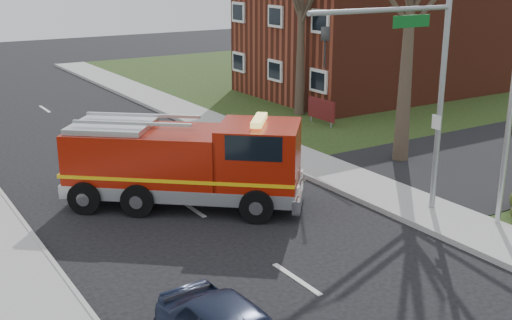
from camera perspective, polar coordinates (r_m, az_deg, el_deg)
ground at (r=16.68m, az=3.62°, el=-10.54°), size 120.00×120.00×0.00m
sidewalk_right at (r=20.60m, az=17.83°, el=-5.62°), size 2.40×80.00×0.15m
brick_building at (r=41.03m, az=10.68°, el=10.97°), size 15.40×10.40×7.25m
health_center_sign at (r=31.85m, az=5.83°, el=4.48°), size 0.12×2.00×1.40m
traffic_signal_mast at (r=19.61m, az=13.80°, el=7.71°), size 5.29×0.18×6.80m
fire_engine at (r=21.23m, az=-6.14°, el=-0.43°), size 7.48×6.88×3.07m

